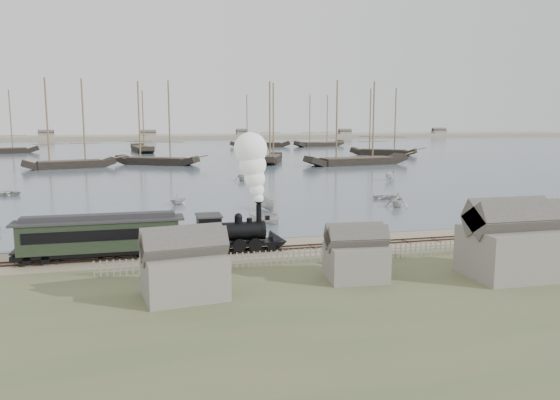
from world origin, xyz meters
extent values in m
plane|color=tan|center=(0.00, 0.00, 0.00)|extent=(600.00, 600.00, 0.00)
cube|color=#42535E|center=(0.00, 170.00, 0.03)|extent=(600.00, 336.00, 0.06)
cube|color=#32201B|center=(0.00, -2.50, 0.10)|extent=(120.00, 0.08, 0.12)
cube|color=#32201B|center=(0.00, -1.50, 0.10)|extent=(120.00, 0.08, 0.12)
cube|color=#3C2E26|center=(0.00, -2.00, 0.03)|extent=(120.00, 1.80, 0.06)
cube|color=tan|center=(0.00, 250.00, 0.00)|extent=(500.00, 20.00, 1.80)
cube|color=black|center=(-4.45, -2.00, 0.73)|extent=(7.10, 2.09, 0.26)
cylinder|color=black|center=(-4.87, -2.00, 1.78)|extent=(4.38, 1.57, 1.57)
cube|color=black|center=(-7.17, -2.00, 1.99)|extent=(1.88, 2.30, 2.40)
cube|color=#2B2B2D|center=(-7.17, -2.00, 3.24)|extent=(2.09, 2.51, 0.13)
cylinder|color=black|center=(-2.89, -2.00, 3.19)|extent=(0.46, 0.46, 1.67)
sphere|color=black|center=(-4.66, -2.00, 3.00)|extent=(0.67, 0.67, 0.67)
cone|color=black|center=(-1.11, -2.00, 0.63)|extent=(1.46, 2.09, 2.09)
cube|color=black|center=(-2.16, -2.00, 2.82)|extent=(0.37, 0.37, 0.37)
cube|color=black|center=(-15.85, -2.00, 0.68)|extent=(13.18, 2.17, 0.33)
cube|color=black|center=(-15.85, -2.00, 2.00)|extent=(12.24, 2.35, 2.35)
cube|color=black|center=(-15.85, -3.20, 2.23)|extent=(11.30, 0.06, 0.85)
cube|color=black|center=(-15.85, -0.80, 2.23)|extent=(11.30, 0.06, 0.85)
cube|color=#2B2B2D|center=(-15.85, -2.00, 3.22)|extent=(13.18, 2.54, 0.17)
cube|color=#2B2B2D|center=(-15.85, -2.00, 3.50)|extent=(11.77, 1.13, 0.42)
imported|color=beige|center=(-2.94, 0.76, 0.36)|extent=(3.75, 4.21, 0.72)
imported|color=beige|center=(-8.15, 24.61, 0.74)|extent=(3.35, 3.42, 1.36)
imported|color=beige|center=(2.10, 17.49, 0.85)|extent=(4.34, 2.47, 1.58)
imported|color=beige|center=(20.19, 22.45, 0.42)|extent=(3.29, 3.97, 0.71)
imported|color=beige|center=(18.84, 16.01, 0.96)|extent=(4.50, 4.42, 1.80)
imported|color=beige|center=(30.87, 43.56, 0.81)|extent=(3.88, 3.71, 1.51)
imported|color=beige|center=(-32.02, 38.89, 0.47)|extent=(3.90, 4.66, 0.83)
imported|color=beige|center=(4.65, 49.17, 0.97)|extent=(3.70, 3.27, 1.83)
imported|color=beige|center=(-0.15, 8.43, 0.71)|extent=(2.24, 3.61, 1.31)
camera|label=1|loc=(-12.18, -46.93, 11.36)|focal=35.00mm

